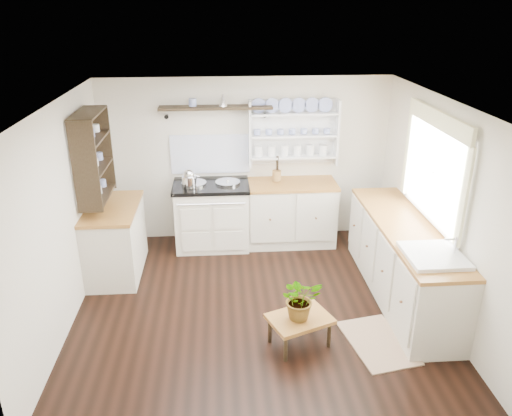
% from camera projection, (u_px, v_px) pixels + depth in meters
% --- Properties ---
extents(floor, '(4.00, 3.80, 0.01)m').
position_uv_depth(floor, '(256.00, 305.00, 5.71)').
color(floor, black).
rests_on(floor, ground).
extents(wall_back, '(4.00, 0.02, 2.30)m').
position_uv_depth(wall_back, '(246.00, 160.00, 7.02)').
color(wall_back, beige).
rests_on(wall_back, ground).
extents(wall_right, '(0.02, 3.80, 2.30)m').
position_uv_depth(wall_right, '(439.00, 207.00, 5.40)').
color(wall_right, beige).
rests_on(wall_right, ground).
extents(wall_left, '(0.02, 3.80, 2.30)m').
position_uv_depth(wall_left, '(62.00, 218.00, 5.13)').
color(wall_left, beige).
rests_on(wall_left, ground).
extents(ceiling, '(4.00, 3.80, 0.01)m').
position_uv_depth(ceiling, '(256.00, 104.00, 4.82)').
color(ceiling, white).
rests_on(ceiling, wall_back).
extents(window, '(0.08, 1.55, 1.22)m').
position_uv_depth(window, '(435.00, 167.00, 5.38)').
color(window, white).
rests_on(window, wall_right).
extents(aga_cooker, '(1.03, 0.72, 0.95)m').
position_uv_depth(aga_cooker, '(212.00, 215.00, 6.94)').
color(aga_cooker, silver).
rests_on(aga_cooker, floor).
extents(back_cabinets, '(1.27, 0.63, 0.90)m').
position_uv_depth(back_cabinets, '(290.00, 212.00, 7.05)').
color(back_cabinets, beige).
rests_on(back_cabinets, floor).
extents(right_cabinets, '(0.62, 2.43, 0.90)m').
position_uv_depth(right_cabinets, '(402.00, 260.00, 5.74)').
color(right_cabinets, beige).
rests_on(right_cabinets, floor).
extents(belfast_sink, '(0.55, 0.60, 0.45)m').
position_uv_depth(belfast_sink, '(432.00, 266.00, 4.92)').
color(belfast_sink, white).
rests_on(belfast_sink, right_cabinets).
extents(left_cabinets, '(0.62, 1.13, 0.90)m').
position_uv_depth(left_cabinets, '(115.00, 239.00, 6.24)').
color(left_cabinets, beige).
rests_on(left_cabinets, floor).
extents(plate_rack, '(1.20, 0.22, 0.90)m').
position_uv_depth(plate_rack, '(293.00, 131.00, 6.87)').
color(plate_rack, white).
rests_on(plate_rack, wall_back).
extents(high_shelf, '(1.50, 0.29, 0.16)m').
position_uv_depth(high_shelf, '(216.00, 108.00, 6.58)').
color(high_shelf, black).
rests_on(high_shelf, wall_back).
extents(left_shelving, '(0.28, 0.80, 1.05)m').
position_uv_depth(left_shelving, '(93.00, 156.00, 5.82)').
color(left_shelving, black).
rests_on(left_shelving, wall_left).
extents(kettle, '(0.20, 0.20, 0.24)m').
position_uv_depth(kettle, '(189.00, 179.00, 6.59)').
color(kettle, silver).
rests_on(kettle, aga_cooker).
extents(utensil_crock, '(0.12, 0.12, 0.14)m').
position_uv_depth(utensil_crock, '(277.00, 176.00, 6.91)').
color(utensil_crock, olive).
rests_on(utensil_crock, back_cabinets).
extents(center_table, '(0.71, 0.62, 0.32)m').
position_uv_depth(center_table, '(300.00, 321.00, 4.95)').
color(center_table, brown).
rests_on(center_table, floor).
extents(potted_plant, '(0.44, 0.40, 0.44)m').
position_uv_depth(potted_plant, '(301.00, 298.00, 4.85)').
color(potted_plant, '#3F7233').
rests_on(potted_plant, center_table).
extents(floor_rug, '(0.70, 0.94, 0.02)m').
position_uv_depth(floor_rug, '(377.00, 342.00, 5.07)').
color(floor_rug, '#997F59').
rests_on(floor_rug, floor).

